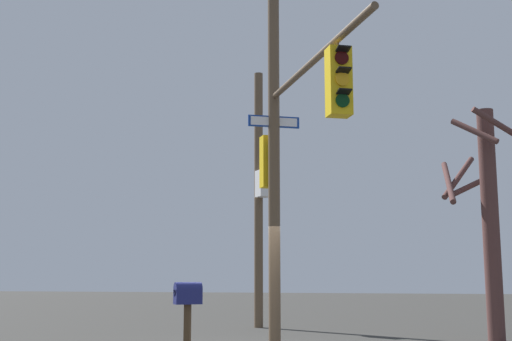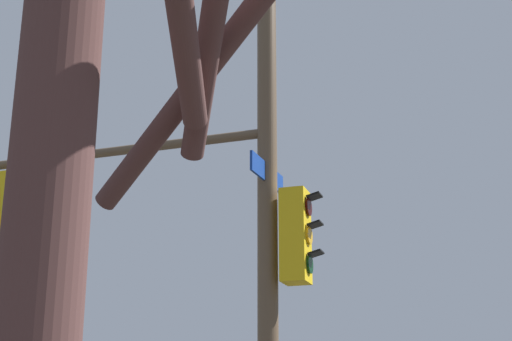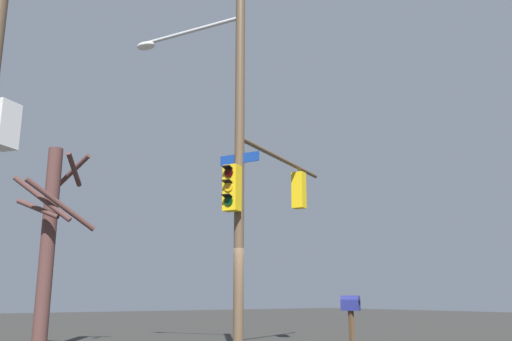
{
  "view_description": "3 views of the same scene",
  "coord_description": "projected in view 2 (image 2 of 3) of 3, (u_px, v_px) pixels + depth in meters",
  "views": [
    {
      "loc": [
        -2.48,
        12.83,
        1.56
      ],
      "look_at": [
        0.14,
        -0.6,
        3.69
      ],
      "focal_mm": 46.35,
      "sensor_mm": 36.0,
      "label": 1
    },
    {
      "loc": [
        -6.73,
        -6.73,
        1.82
      ],
      "look_at": [
        -0.59,
        -0.6,
        4.62
      ],
      "focal_mm": 54.88,
      "sensor_mm": 36.0,
      "label": 2
    },
    {
      "loc": [
        10.36,
        -7.7,
        1.39
      ],
      "look_at": [
        0.17,
        -0.28,
        4.33
      ],
      "focal_mm": 37.92,
      "sensor_mm": 36.0,
      "label": 3
    }
  ],
  "objects": [
    {
      "name": "main_signal_pole_assembly",
      "position": [
        213.0,
        164.0,
        9.5
      ],
      "size": [
        3.68,
        6.18,
        9.1
      ],
      "rotation": [
        0.0,
        0.0,
        2.02
      ],
      "color": "brown",
      "rests_on": "ground"
    },
    {
      "name": "bare_tree_behind_pole",
      "position": [
        64.0,
        170.0,
        3.71
      ],
      "size": [
        2.01,
        2.08,
        5.48
      ],
      "color": "#523330",
      "rests_on": "ground"
    }
  ]
}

